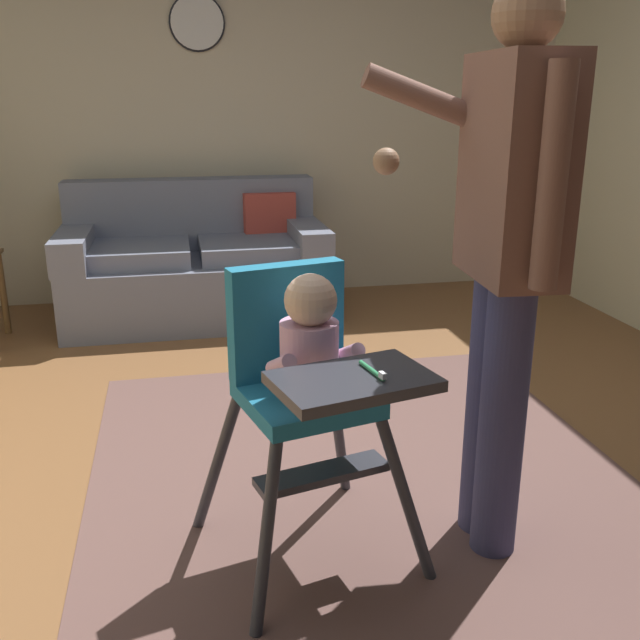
{
  "coord_description": "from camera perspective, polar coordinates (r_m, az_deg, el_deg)",
  "views": [
    {
      "loc": [
        -0.6,
        -2.38,
        1.38
      ],
      "look_at": [
        -0.2,
        -0.43,
        0.75
      ],
      "focal_mm": 39.8,
      "sensor_mm": 36.0,
      "label": 1
    }
  ],
  "objects": [
    {
      "name": "ground",
      "position": [
        2.84,
        2.31,
        -12.66
      ],
      "size": [
        5.92,
        6.87,
        0.1
      ],
      "primitive_type": "cube",
      "color": "brown"
    },
    {
      "name": "wall_far",
      "position": [
        5.08,
        -4.99,
        16.2
      ],
      "size": [
        5.12,
        0.06,
        2.52
      ],
      "primitive_type": "cube",
      "color": "beige",
      "rests_on": "ground"
    },
    {
      "name": "area_rug",
      "position": [
        2.71,
        3.66,
        -13.0
      ],
      "size": [
        2.02,
        2.44,
        0.01
      ],
      "primitive_type": "cube",
      "color": "brown",
      "rests_on": "ground"
    },
    {
      "name": "couch",
      "position": [
        4.65,
        -9.93,
        4.31
      ],
      "size": [
        1.64,
        0.86,
        0.86
      ],
      "rotation": [
        0.0,
        0.0,
        -1.57
      ],
      "color": "slate",
      "rests_on": "ground"
    },
    {
      "name": "high_chair",
      "position": [
        2.07,
        -1.1,
        -3.73
      ],
      "size": [
        0.72,
        0.82,
        0.92
      ],
      "rotation": [
        0.0,
        0.0,
        -1.33
      ],
      "color": "#31333B",
      "rests_on": "ground"
    },
    {
      "name": "adult_standing",
      "position": [
        2.12,
        14.76,
        5.33
      ],
      "size": [
        0.51,
        0.52,
        1.68
      ],
      "rotation": [
        0.0,
        0.0,
        3.07
      ],
      "color": "#383A62",
      "rests_on": "ground"
    },
    {
      "name": "toy_ball",
      "position": [
        3.2,
        0.91,
        -5.98
      ],
      "size": [
        0.21,
        0.21,
        0.21
      ],
      "primitive_type": "sphere",
      "color": "gold",
      "rests_on": "ground"
    },
    {
      "name": "wall_clock",
      "position": [
        5.03,
        -9.86,
        22.51
      ],
      "size": [
        0.36,
        0.04,
        0.36
      ],
      "color": "white"
    }
  ]
}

